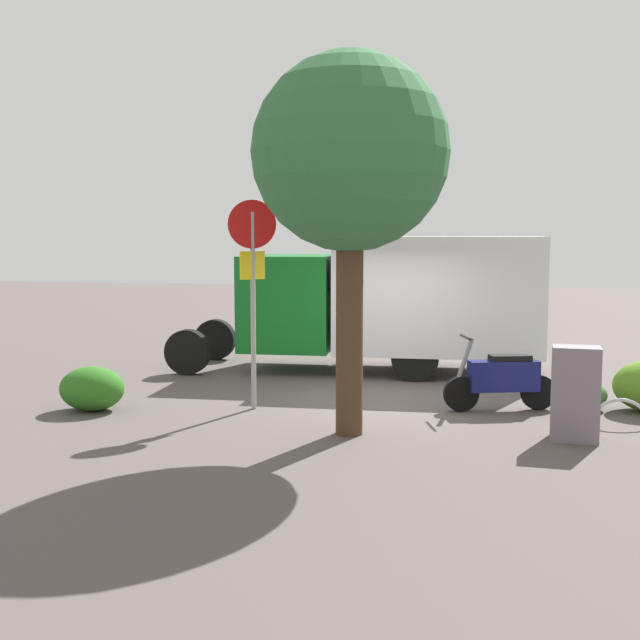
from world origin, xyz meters
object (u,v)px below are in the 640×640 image
Objects in this scene: motorcycle at (502,378)px; utility_cabinet at (575,394)px; street_tree at (350,156)px; stop_sign at (253,271)px; bike_rack_hoop at (620,427)px; box_truck_near at (388,296)px.

utility_cabinet reaches higher than motorcycle.
street_tree is at bearing 3.34° from utility_cabinet.
bike_rack_hoop is at bearing 177.41° from stop_sign.
street_tree reaches higher than stop_sign.
motorcycle is at bearing -63.12° from utility_cabinet.
stop_sign reaches higher than utility_cabinet.
street_tree is at bearing 88.33° from box_truck_near.
utility_cabinet is (-0.86, 1.70, 0.12)m from motorcycle.
bike_rack_hoop is at bearing -164.31° from street_tree.
box_truck_near reaches higher than bike_rack_hoop.
box_truck_near is 5.74m from bike_rack_hoop.
street_tree is 4.41m from utility_cabinet.
box_truck_near reaches higher than utility_cabinet.
box_truck_near is 4.15× the size of motorcycle.
motorcycle is 4.39m from street_tree.
box_truck_near is 2.22× the size of stop_sign.
street_tree is at bearing 25.73° from motorcycle.
stop_sign is 5.97m from bike_rack_hoop.
box_truck_near reaches higher than motorcycle.
motorcycle is 0.34× the size of street_tree.
street_tree reaches higher than motorcycle.
street_tree is 4.07× the size of utility_cabinet.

